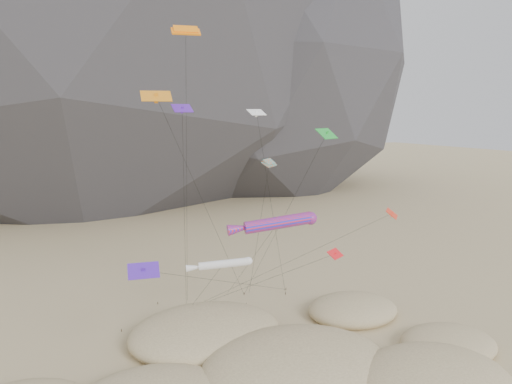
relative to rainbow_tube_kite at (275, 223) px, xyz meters
The scene contains 7 objects.
dunes 14.85m from the rainbow_tube_kite, 122.06° to the right, with size 48.53×35.96×4.07m.
kite_stakes 16.04m from the rainbow_tube_kite, 98.27° to the left, with size 21.88×5.54×0.30m.
rainbow_tube_kite is the anchor object (origin of this frame).
white_tube_kite 7.02m from the rainbow_tube_kite, behind, with size 5.88×11.62×9.57m.
orange_parafoil 19.44m from the rainbow_tube_kite, 166.78° to the left, with size 5.43×12.92×30.43m.
multi_parafoil 5.94m from the rainbow_tube_kite, 77.28° to the left, with size 4.34×11.53×18.20m.
delta_kites 5.93m from the rainbow_tube_kite, 155.13° to the right, with size 28.04×20.46×24.52m.
Camera 1 is at (-20.27, -28.60, 22.92)m, focal length 35.00 mm.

